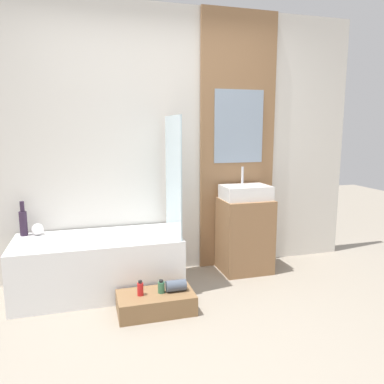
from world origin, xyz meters
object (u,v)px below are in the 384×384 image
Objects in this scene: vase_tall_dark at (23,222)px; vase_round_light at (38,229)px; bottle_soap_secondary at (161,287)px; bathtub at (99,264)px; sink at (246,192)px; bottle_soap_primary at (140,289)px; wooden_step_bench at (156,303)px.

vase_tall_dark reaches higher than vase_round_light.
vase_round_light is 0.97× the size of bottle_soap_secondary.
sink is at bearing 4.17° from bathtub.
vase_round_light is 1.15m from bottle_soap_primary.
bottle_soap_primary is at bearing 180.00° from wooden_step_bench.
vase_round_light is at bearing 140.88° from wooden_step_bench.
bottle_soap_primary is (0.29, -0.52, -0.04)m from bathtub.
vase_round_light reaches higher than bottle_soap_secondary.
bottle_soap_secondary reaches higher than wooden_step_bench.
sink is at bearing -3.62° from vase_round_light.
sink is 1.50× the size of vase_tall_dark.
vase_tall_dark is 0.14m from vase_round_light.
wooden_step_bench is (0.41, -0.52, -0.17)m from bathtub.
bottle_soap_secondary is at bearing -35.32° from vase_tall_dark.
wooden_step_bench is 1.41m from vase_tall_dark.
bottle_soap_primary is (0.92, -0.77, -0.42)m from vase_tall_dark.
sink reaches higher than bathtub.
bathtub is at bearing 131.25° from bottle_soap_secondary.
vase_tall_dark is at bearing 144.68° from bottle_soap_secondary.
bathtub is 11.76× the size of bottle_soap_primary.
vase_round_light reaches higher than bottle_soap_primary.
bottle_soap_primary is at bearing -39.90° from vase_tall_dark.
bathtub is 13.72× the size of vase_round_light.
vase_tall_dark reaches higher than bottle_soap_secondary.
bathtub is 13.31× the size of bottle_soap_secondary.
vase_tall_dark is (-0.63, 0.25, 0.37)m from bathtub.
wooden_step_bench is 5.64× the size of bottle_soap_secondary.
wooden_step_bench is 4.98× the size of bottle_soap_primary.
vase_round_light is (-1.96, 0.12, -0.26)m from sink.
sink reaches higher than bottle_soap_secondary.
vase_tall_dark is 3.00× the size of vase_round_light.
wooden_step_bench is at bearing -39.12° from vase_round_light.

